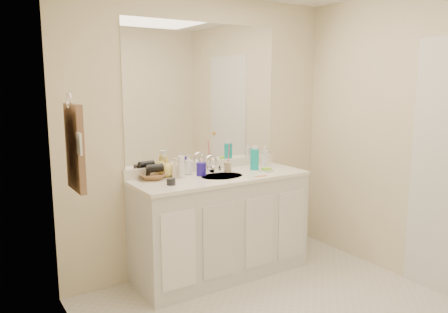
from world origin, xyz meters
TOP-DOWN VIEW (x-y plane):
  - wall_back at (0.00, 1.30)m, footprint 2.60×0.02m
  - wall_left at (-1.30, 0.00)m, footprint 0.02×2.60m
  - wall_right at (1.30, 0.00)m, footprint 0.02×2.60m
  - vanity_cabinet at (0.00, 1.02)m, footprint 1.50×0.55m
  - countertop at (0.00, 1.02)m, footprint 1.52×0.57m
  - backsplash at (0.00, 1.29)m, footprint 1.52×0.03m
  - sink_basin at (0.00, 1.00)m, footprint 0.37×0.37m
  - faucet at (0.00, 1.18)m, footprint 0.02×0.02m
  - mirror at (0.00, 1.29)m, footprint 1.48×0.01m
  - blue_mug at (-0.14, 1.12)m, footprint 0.10×0.10m
  - tan_cup at (0.13, 1.12)m, footprint 0.07×0.07m
  - toothbrush at (0.14, 1.12)m, footprint 0.01×0.04m
  - mouthwash_bottle at (0.39, 1.07)m, footprint 0.10×0.10m
  - clear_pump_bottle at (0.58, 1.16)m, footprint 0.06×0.06m
  - soap_dish at (0.42, 0.94)m, footprint 0.13×0.12m
  - green_soap at (0.42, 0.94)m, footprint 0.09×0.07m
  - orange_comb at (0.26, 0.82)m, footprint 0.11×0.05m
  - dark_jar at (-0.50, 0.95)m, footprint 0.08×0.08m
  - extra_white_bottle at (-0.33, 1.11)m, footprint 0.08×0.08m
  - soap_bottle_white at (-0.21, 1.21)m, footprint 0.09×0.09m
  - soap_bottle_cream at (-0.34, 1.20)m, footprint 0.08×0.08m
  - soap_bottle_yellow at (-0.41, 1.24)m, footprint 0.16×0.16m
  - wicker_basket at (-0.54, 1.20)m, footprint 0.26×0.26m
  - hair_dryer at (-0.52, 1.20)m, footprint 0.14×0.08m
  - towel_ring at (-1.27, 0.77)m, footprint 0.01×0.11m
  - hand_towel at (-1.25, 0.77)m, footprint 0.04×0.32m
  - switch_plate at (-1.27, 0.57)m, footprint 0.01×0.08m

SIDE VIEW (x-z plane):
  - vanity_cabinet at x=0.00m, z-range 0.00..0.85m
  - countertop at x=0.00m, z-range 0.85..0.88m
  - sink_basin at x=0.00m, z-range 0.86..0.88m
  - orange_comb at x=0.26m, z-range 0.88..0.88m
  - soap_dish at x=0.42m, z-range 0.88..0.89m
  - dark_jar at x=-0.50m, z-range 0.88..0.93m
  - green_soap at x=0.42m, z-range 0.89..0.92m
  - wicker_basket at x=-0.54m, z-range 0.88..0.93m
  - backsplash at x=0.00m, z-range 0.88..0.96m
  - tan_cup at x=0.13m, z-range 0.88..0.97m
  - faucet at x=0.00m, z-range 0.88..0.99m
  - blue_mug at x=-0.14m, z-range 0.88..0.99m
  - clear_pump_bottle at x=0.58m, z-range 0.88..1.03m
  - soap_bottle_cream at x=-0.34m, z-range 0.88..1.04m
  - soap_bottle_yellow at x=-0.41m, z-range 0.88..1.05m
  - soap_bottle_white at x=-0.21m, z-range 0.88..1.05m
  - hair_dryer at x=-0.52m, z-range 0.94..1.00m
  - extra_white_bottle at x=-0.33m, z-range 0.88..1.06m
  - mouthwash_bottle at x=0.39m, z-range 0.88..1.07m
  - toothbrush at x=0.14m, z-range 0.94..1.12m
  - wall_back at x=0.00m, z-range 0.00..2.40m
  - wall_left at x=-1.30m, z-range 0.00..2.40m
  - wall_right at x=1.30m, z-range 0.00..2.40m
  - hand_towel at x=-1.25m, z-range 0.98..1.52m
  - switch_plate at x=-1.27m, z-range 1.24..1.36m
  - towel_ring at x=-1.27m, z-range 1.49..1.61m
  - mirror at x=0.00m, z-range 0.96..2.16m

